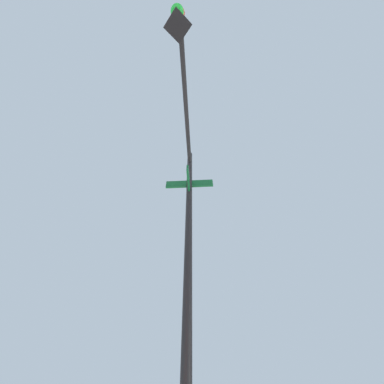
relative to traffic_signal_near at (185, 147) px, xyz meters
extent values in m
cylinder|color=black|center=(-0.80, -0.84, -1.31)|extent=(0.12, 0.12, 6.34)
cylinder|color=black|center=(0.11, 0.12, 1.46)|extent=(1.88, 1.97, 0.09)
cube|color=black|center=(1.02, 1.07, 1.01)|extent=(0.28, 0.28, 0.80)
sphere|color=red|center=(1.12, 1.18, 1.26)|extent=(0.18, 0.18, 0.18)
sphere|color=orange|center=(1.12, 1.18, 1.01)|extent=(0.18, 0.18, 0.18)
sphere|color=green|center=(1.12, 1.18, 0.76)|extent=(0.18, 0.18, 0.18)
cube|color=#0F5128|center=(-0.80, -0.84, 0.35)|extent=(0.79, 0.82, 0.20)
cube|color=#0F5128|center=(-0.80, -0.84, 0.57)|extent=(0.75, 0.72, 0.20)
camera|label=1|loc=(0.90, 1.22, -2.95)|focal=19.30mm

